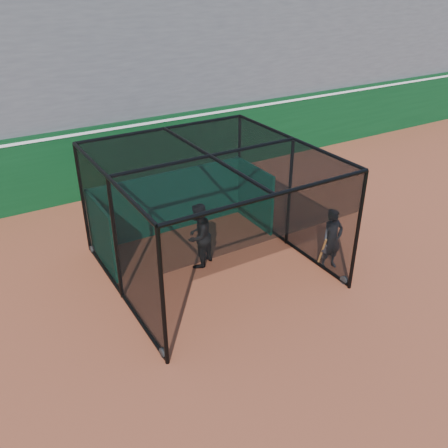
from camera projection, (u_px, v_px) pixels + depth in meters
ground at (263, 312)px, 11.10m from camera, size 120.00×120.00×0.00m
outfield_wall at (127, 154)px, 16.91m from camera, size 50.00×0.50×2.50m
grandstand at (84, 47)px, 18.25m from camera, size 50.00×7.85×8.95m
batting_cage at (211, 215)px, 12.04m from camera, size 5.14×5.28×3.17m
batter at (198, 236)px, 12.49m from camera, size 1.10×1.03×1.80m
on_deck_player at (332, 239)px, 12.42m from camera, size 0.65×0.46×1.71m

